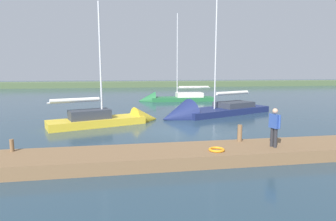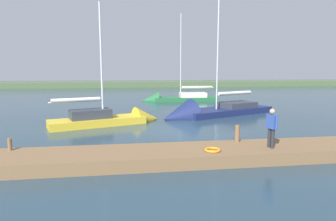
% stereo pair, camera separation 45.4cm
% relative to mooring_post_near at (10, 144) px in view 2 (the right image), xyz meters
% --- Properties ---
extents(ground_plane, '(200.00, 200.00, 0.00)m').
position_rel_mooring_post_near_xyz_m(ground_plane, '(-7.78, -4.87, -0.78)').
color(ground_plane, '#263D4C').
extents(far_shoreline, '(180.00, 8.00, 2.40)m').
position_rel_mooring_post_near_xyz_m(far_shoreline, '(-7.78, -56.54, -0.78)').
color(far_shoreline, '#4C603D').
rests_on(far_shoreline, ground_plane).
extents(dock_pier, '(20.47, 2.39, 0.52)m').
position_rel_mooring_post_near_xyz_m(dock_pier, '(-7.78, 0.84, -0.51)').
color(dock_pier, brown).
rests_on(dock_pier, ground_plane).
extents(mooring_post_near, '(0.16, 0.16, 0.50)m').
position_rel_mooring_post_near_xyz_m(mooring_post_near, '(0.00, 0.00, 0.00)').
color(mooring_post_near, brown).
rests_on(mooring_post_near, dock_pier).
extents(mooring_post_far, '(0.21, 0.21, 0.78)m').
position_rel_mooring_post_near_xyz_m(mooring_post_far, '(-9.82, 0.00, 0.14)').
color(mooring_post_far, brown).
rests_on(mooring_post_far, dock_pier).
extents(life_ring_buoy, '(0.66, 0.66, 0.10)m').
position_rel_mooring_post_near_xyz_m(life_ring_buoy, '(-8.25, 1.31, -0.20)').
color(life_ring_buoy, orange).
rests_on(life_ring_buoy, dock_pier).
extents(sailboat_mid_channel, '(9.56, 2.68, 11.86)m').
position_rel_mooring_post_near_xyz_m(sailboat_mid_channel, '(-10.60, -22.58, -0.59)').
color(sailboat_mid_channel, '#236638').
rests_on(sailboat_mid_channel, ground_plane).
extents(sailboat_inner_slip, '(11.06, 6.94, 12.27)m').
position_rel_mooring_post_near_xyz_m(sailboat_inner_slip, '(-11.37, -10.55, -0.60)').
color(sailboat_inner_slip, navy).
rests_on(sailboat_inner_slip, ground_plane).
extents(sailboat_behind_pier, '(8.15, 4.62, 9.30)m').
position_rel_mooring_post_near_xyz_m(sailboat_behind_pier, '(-3.91, -8.16, -0.56)').
color(sailboat_behind_pier, gold).
rests_on(sailboat_behind_pier, ground_plane).
extents(person_on_dock, '(0.32, 0.63, 1.68)m').
position_rel_mooring_post_near_xyz_m(person_on_dock, '(-10.85, 1.17, 0.72)').
color(person_on_dock, '#28282D').
rests_on(person_on_dock, dock_pier).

